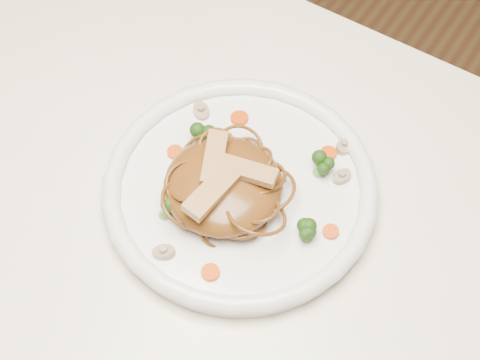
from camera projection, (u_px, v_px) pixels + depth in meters
The scene contains 19 objects.
table at pixel (185, 294), 0.81m from camera, with size 1.20×0.80×0.75m.
plate at pixel (240, 191), 0.76m from camera, with size 0.29×0.29×0.02m, color white.
noodle_mound at pixel (223, 185), 0.73m from camera, with size 0.13×0.13×0.04m, color brown.
chicken_a at pixel (247, 171), 0.72m from camera, with size 0.06×0.02×0.01m, color tan.
chicken_b at pixel (214, 158), 0.72m from camera, with size 0.06×0.02×0.01m, color tan.
chicken_c at pixel (213, 190), 0.70m from camera, with size 0.07×0.02×0.01m, color tan.
broccoli_0 at pixel (320, 165), 0.75m from camera, with size 0.03×0.03×0.03m, color #1D430E, non-canonical shape.
broccoli_1 at pixel (201, 133), 0.78m from camera, with size 0.03×0.03×0.03m, color #1D430E, non-canonical shape.
broccoli_2 at pixel (164, 208), 0.73m from camera, with size 0.03×0.03×0.03m, color #1D430E, non-canonical shape.
broccoli_3 at pixel (307, 230), 0.71m from camera, with size 0.03×0.03×0.03m, color #1D430E, non-canonical shape.
carrot_0 at pixel (329, 153), 0.78m from camera, with size 0.02×0.02×0.01m, color #E14108.
carrot_1 at pixel (175, 152), 0.78m from camera, with size 0.02×0.02×0.01m, color #E14108.
carrot_2 at pixel (331, 232), 0.72m from camera, with size 0.02×0.02×0.01m, color #E14108.
carrot_3 at pixel (239, 118), 0.81m from camera, with size 0.02×0.02×0.01m, color #E14108.
carrot_4 at pixel (210, 272), 0.70m from camera, with size 0.02×0.02×0.01m, color #E14108.
mushroom_0 at pixel (164, 252), 0.71m from camera, with size 0.02×0.02×0.01m, color gray.
mushroom_1 at pixel (342, 177), 0.76m from camera, with size 0.02×0.02×0.01m, color gray.
mushroom_2 at pixel (201, 111), 0.81m from camera, with size 0.03×0.03×0.01m, color gray.
mushroom_3 at pixel (344, 146), 0.78m from camera, with size 0.02×0.02×0.01m, color gray.
Camera 1 is at (0.24, -0.25, 1.40)m, focal length 52.80 mm.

